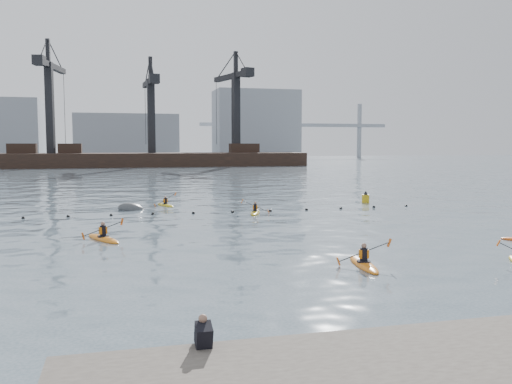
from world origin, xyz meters
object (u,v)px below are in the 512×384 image
kayaker_5 (165,205)px  nav_buoy (366,198)px  kayaker_0 (364,263)px  kayaker_3 (255,212)px  kayaker_2 (103,238)px  mooring_buoy (131,210)px

kayaker_5 → nav_buoy: bearing=-26.0°
kayaker_0 → kayaker_3: kayaker_0 is taller
kayaker_2 → kayaker_3: 14.10m
kayaker_2 → kayaker_5: bearing=47.3°
kayaker_2 → nav_buoy: size_ratio=2.92×
kayaker_3 → nav_buoy: 12.41m
kayaker_2 → mooring_buoy: bearing=56.4°
kayaker_0 → kayaker_2: bearing=148.2°
kayaker_5 → nav_buoy: size_ratio=2.48×
kayaker_2 → mooring_buoy: 13.66m
kayaker_2 → kayaker_3: size_ratio=1.11×
kayaker_0 → kayaker_2: kayaker_0 is taller
kayaker_3 → nav_buoy: bearing=42.2°
kayaker_0 → nav_buoy: size_ratio=2.99×
kayaker_3 → kayaker_2: bearing=-121.2°
kayaker_5 → mooring_buoy: 3.60m
kayaker_5 → nav_buoy: 17.71m
kayaker_3 → mooring_buoy: (-9.07, 4.56, -0.10)m
kayaker_3 → kayaker_5: 9.14m
kayaker_5 → mooring_buoy: size_ratio=1.38×
nav_buoy → kayaker_3: bearing=-157.0°
kayaker_0 → mooring_buoy: kayaker_0 is taller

